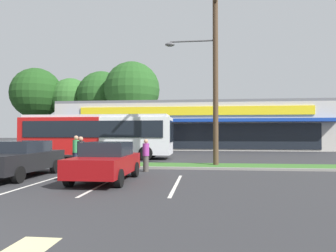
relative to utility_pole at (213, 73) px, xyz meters
name	(u,v)px	position (x,y,z in m)	size (l,w,h in m)	color
grass_median	(112,165)	(-5.79, -0.23, -5.26)	(56.00, 2.20, 0.12)	#386B28
curb_lip	(105,167)	(-5.79, -1.45, -5.26)	(56.00, 0.24, 0.12)	gray
parking_stripe_1	(40,182)	(-6.79, -6.37, -5.32)	(0.12, 4.80, 0.01)	silver
parking_stripe_2	(103,184)	(-4.26, -6.49, -5.32)	(0.12, 4.80, 0.01)	silver
parking_stripe_3	(176,184)	(-1.57, -6.24, -5.32)	(0.12, 4.80, 0.01)	silver
storefront_building	(194,126)	(-1.59, 21.12, -2.54)	(31.50, 12.05, 5.56)	#BCB7AD
tree_far_left	(36,93)	(-28.12, 30.98, 3.26)	(8.35, 8.35, 12.77)	#473323
tree_left	(71,99)	(-22.68, 32.29, 2.41)	(6.91, 6.91, 11.21)	#473323
tree_mid_left	(102,96)	(-17.01, 31.45, 2.73)	(8.01, 8.01, 12.07)	#473323
tree_mid	(132,90)	(-11.11, 27.90, 3.18)	(8.36, 8.36, 12.69)	#473323
utility_pole	(213,73)	(0.00, 0.00, 0.00)	(3.03, 2.40, 9.95)	#4C3826
city_bus	(97,135)	(-8.46, 4.86, -3.56)	(11.27, 2.68, 3.25)	#B71414
bus_stop_bench	(11,159)	(-10.68, -2.25, -4.82)	(1.60, 0.45, 0.95)	brown
car_0	(106,161)	(-4.39, -5.75, -4.54)	(2.02, 4.19, 1.53)	maroon
car_1	(20,159)	(-8.39, -5.11, -4.53)	(1.99, 4.70, 1.55)	black
car_2	(123,145)	(-8.13, 11.35, -4.56)	(4.44, 2.01, 1.48)	#515459
pedestrian_near_bench	(146,155)	(-3.37, -2.60, -4.52)	(0.32, 0.32, 1.60)	#47423D
pedestrian_mid	(76,152)	(-7.31, -1.74, -4.44)	(0.36, 0.36, 1.76)	#1E2338
pedestrian_far	(81,154)	(-6.52, -3.04, -4.46)	(0.35, 0.35, 1.73)	#726651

